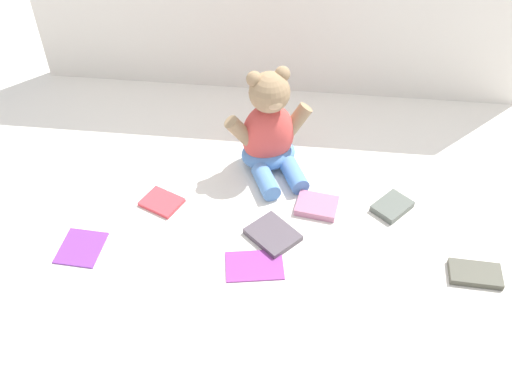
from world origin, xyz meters
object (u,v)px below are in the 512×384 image
book_case_0 (273,235)px  book_case_2 (317,206)px  book_case_4 (162,202)px  book_case_5 (254,265)px  book_case_6 (392,207)px  book_case_1 (81,247)px  teddy_bear (269,132)px  book_case_3 (475,274)px

book_case_0 → book_case_2: book_case_2 is taller
book_case_4 → book_case_5: book_case_4 is taller
book_case_4 → book_case_6: 0.58m
book_case_4 → book_case_5: size_ratio=0.72×
book_case_5 → book_case_6: size_ratio=1.40×
book_case_0 → book_case_1: bearing=143.3°
teddy_bear → book_case_0: (0.04, -0.27, -0.10)m
book_case_3 → book_case_5: book_case_3 is taller
book_case_2 → teddy_bear: bearing=-130.7°
book_case_1 → book_case_5: bearing=1.9°
book_case_1 → book_case_5: 0.41m
book_case_3 → book_case_5: (-0.50, -0.03, -0.00)m
book_case_3 → book_case_4: book_case_3 is taller
teddy_bear → book_case_0: size_ratio=2.54×
book_case_0 → book_case_6: size_ratio=1.20×
book_case_2 → book_case_3: book_case_2 is taller
book_case_3 → book_case_1: bearing=-86.5°
book_case_1 → book_case_5: (0.41, -0.01, -0.00)m
book_case_2 → book_case_5: book_case_2 is taller
book_case_1 → book_case_2: (0.55, 0.20, 0.00)m
book_case_1 → book_case_3: book_case_3 is taller
book_case_2 → book_case_4: bearing=-77.5°
book_case_5 → book_case_4: bearing=-134.5°
book_case_1 → book_case_0: bearing=14.0°
book_case_4 → book_case_1: bearing=161.6°
teddy_bear → book_case_2: 0.23m
book_case_4 → book_case_5: bearing=-99.8°
teddy_bear → book_case_4: teddy_bear is taller
book_case_3 → book_case_4: (-0.76, 0.15, -0.00)m
book_case_2 → book_case_3: (0.36, -0.18, -0.00)m
book_case_1 → book_case_4: book_case_4 is taller
book_case_4 → book_case_6: (0.58, 0.05, 0.00)m
book_case_2 → book_case_0: bearing=-34.6°
teddy_bear → book_case_3: size_ratio=2.50×
book_case_2 → book_case_5: size_ratio=0.77×
book_case_5 → book_case_6: (0.32, 0.22, 0.01)m
book_case_2 → book_case_5: (-0.14, -0.20, -0.01)m
book_case_0 → book_case_2: (0.10, 0.11, 0.00)m
book_case_0 → book_case_4: size_ratio=1.19×
teddy_bear → book_case_4: (-0.26, -0.19, -0.10)m
book_case_2 → book_case_1: bearing=-61.9°
teddy_bear → book_case_3: bearing=-58.0°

